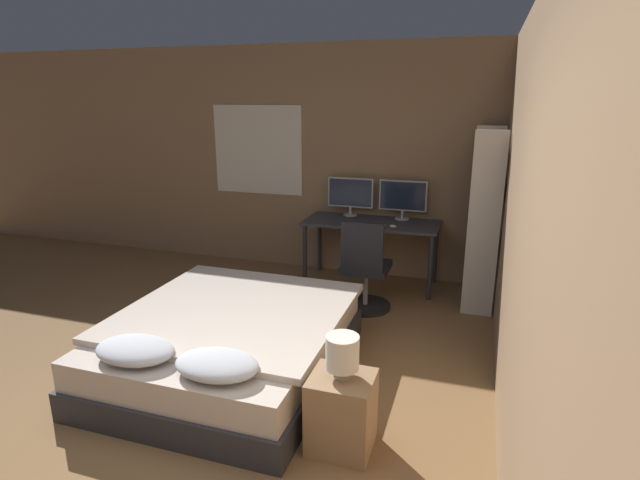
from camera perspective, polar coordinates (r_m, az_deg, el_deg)
ground_plane at (r=3.28m, az=-16.88°, el=-24.60°), size 20.00×20.00×0.00m
wall_back at (r=6.02m, az=2.74°, el=8.89°), size 12.00×0.08×2.70m
wall_side_right at (r=3.57m, az=21.85°, el=2.73°), size 0.06×12.00×2.70m
bed at (r=4.06m, az=-10.28°, el=-11.45°), size 1.69×1.96×0.56m
nightstand at (r=3.23m, az=2.47°, el=-19.10°), size 0.38×0.35×0.49m
bedside_lamp at (r=3.01m, az=2.57°, el=-12.74°), size 0.20×0.20×0.27m
desk at (r=5.67m, az=5.88°, el=1.25°), size 1.51×0.64×0.75m
monitor_left at (r=5.87m, az=3.50°, el=5.27°), size 0.54×0.16×0.45m
monitor_right at (r=5.76m, az=9.45°, el=4.86°), size 0.54×0.16×0.45m
keyboard at (r=5.45m, az=5.43°, el=1.69°), size 0.38×0.13×0.02m
computer_mouse at (r=5.39m, az=8.33°, el=1.54°), size 0.07×0.05×0.04m
office_chair at (r=5.04m, az=5.14°, el=-3.90°), size 0.52×0.52×0.95m
bookshelf at (r=5.25m, az=18.32°, el=3.17°), size 0.30×0.73×1.81m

